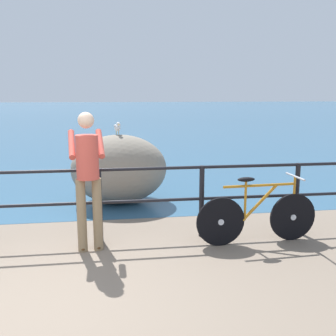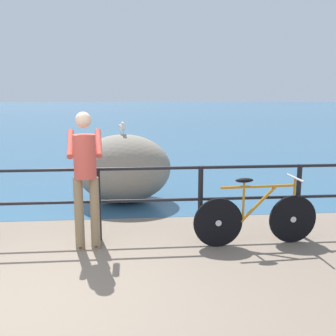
# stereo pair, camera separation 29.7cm
# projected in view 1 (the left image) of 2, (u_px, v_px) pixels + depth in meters

# --- Properties ---
(ground_plane) EXTENTS (120.00, 120.00, 0.10)m
(ground_plane) POSITION_uv_depth(u_px,v_px,m) (97.00, 129.00, 23.07)
(ground_plane) COLOR #756656
(sea_surface) EXTENTS (120.00, 90.00, 0.01)m
(sea_surface) POSITION_uv_depth(u_px,v_px,m) (105.00, 109.00, 49.88)
(sea_surface) COLOR #2D5675
(sea_surface) RESTS_ON ground_plane
(promenade_railing) EXTENTS (9.95, 0.07, 1.02)m
(promenade_railing) POSITION_uv_depth(u_px,v_px,m) (45.00, 198.00, 5.13)
(promenade_railing) COLOR black
(promenade_railing) RESTS_ON ground_plane
(bicycle) EXTENTS (1.70, 0.48, 0.92)m
(bicycle) POSITION_uv_depth(u_px,v_px,m) (258.00, 215.00, 5.23)
(bicycle) COLOR black
(bicycle) RESTS_ON ground_plane
(person_at_railing) EXTENTS (0.49, 0.66, 1.78)m
(person_at_railing) POSITION_uv_depth(u_px,v_px,m) (88.00, 175.00, 4.87)
(person_at_railing) COLOR #8C7251
(person_at_railing) RESTS_ON ground_plane
(breakwater_boulder_main) EXTENTS (1.75, 1.42, 1.26)m
(breakwater_boulder_main) POSITION_uv_depth(u_px,v_px,m) (119.00, 169.00, 7.17)
(breakwater_boulder_main) COLOR gray
(breakwater_boulder_main) RESTS_ON ground
(seagull) EXTENTS (0.15, 0.34, 0.23)m
(seagull) POSITION_uv_depth(u_px,v_px,m) (117.00, 127.00, 7.09)
(seagull) COLOR gold
(seagull) RESTS_ON breakwater_boulder_main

